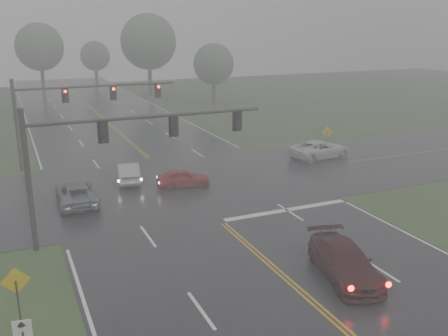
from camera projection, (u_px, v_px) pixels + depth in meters
name	position (u px, v px, depth m)	size (l,w,h in m)	color
main_road	(188.00, 193.00, 34.26)	(18.00, 160.00, 0.02)	black
cross_street	(179.00, 185.00, 36.01)	(120.00, 14.00, 0.02)	black
stop_bar	(287.00, 210.00, 31.08)	(8.50, 0.50, 0.01)	silver
sedan_maroon	(343.00, 277.00, 22.91)	(2.13, 5.23, 1.52)	#32090D
sedan_red	(184.00, 187.00, 35.58)	(1.52, 3.77, 1.28)	#9D0E0E
sedan_silver	(129.00, 181.00, 36.80)	(1.51, 4.32, 1.42)	#A6A8AD
car_grey	(77.00, 204.00, 32.17)	(2.36, 5.12, 1.42)	slate
pickup_white	(320.00, 158.00, 43.24)	(2.54, 5.50, 1.53)	silver
signal_gantry_near	(107.00, 145.00, 25.79)	(12.88, 0.32, 7.34)	black
signal_gantry_far	(68.00, 104.00, 39.52)	(12.77, 0.37, 7.22)	black
sign_diamond_west	(17.00, 288.00, 18.53)	(1.07, 0.10, 2.57)	black
sign_diamond_east	(327.00, 136.00, 43.63)	(1.09, 0.19, 2.64)	black
tree_ne_a	(148.00, 42.00, 78.58)	(8.75, 8.75, 12.86)	#2F271E
tree_n_mid	(40.00, 47.00, 81.82)	(7.79, 7.79, 11.44)	#2F271E
tree_e_near	(214.00, 64.00, 71.64)	(5.84, 5.84, 8.58)	#2F271E
tree_n_far	(95.00, 56.00, 93.91)	(5.52, 5.52, 8.11)	#2F271E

